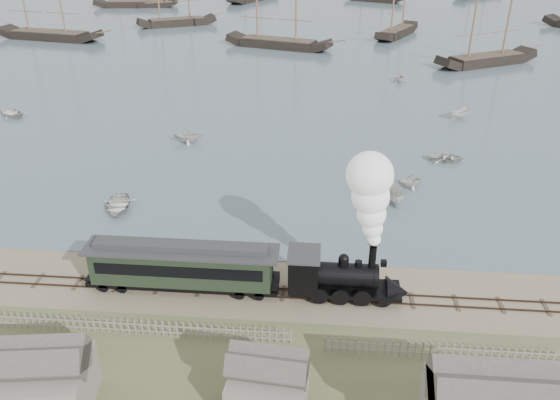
{
  "coord_description": "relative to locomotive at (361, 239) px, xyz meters",
  "views": [
    {
      "loc": [
        4.44,
        -32.89,
        23.81
      ],
      "look_at": [
        1.13,
        5.56,
        3.5
      ],
      "focal_mm": 35.0,
      "sensor_mm": 36.0,
      "label": 1
    }
  ],
  "objects": [
    {
      "name": "ground",
      "position": [
        -7.17,
        2.0,
        -4.8
      ],
      "size": [
        600.0,
        600.0,
        0.0
      ],
      "primitive_type": "plane",
      "color": "gray",
      "rests_on": "ground"
    },
    {
      "name": "rail_track",
      "position": [
        -7.17,
        0.0,
        -4.76
      ],
      "size": [
        120.0,
        1.8,
        0.16
      ],
      "color": "#36261D",
      "rests_on": "ground"
    },
    {
      "name": "picket_fence_west",
      "position": [
        -13.67,
        -5.0,
        -4.8
      ],
      "size": [
        19.0,
        0.1,
        1.2
      ],
      "primitive_type": null,
      "color": "slate",
      "rests_on": "ground"
    },
    {
      "name": "picket_fence_east",
      "position": [
        5.33,
        -5.5,
        -4.8
      ],
      "size": [
        15.0,
        0.1,
        1.2
      ],
      "primitive_type": null,
      "color": "slate",
      "rests_on": "ground"
    },
    {
      "name": "locomotive",
      "position": [
        0.0,
        0.0,
        0.0
      ],
      "size": [
        8.38,
        3.13,
        10.44
      ],
      "color": "black",
      "rests_on": "ground"
    },
    {
      "name": "passenger_coach",
      "position": [
        -12.25,
        -0.0,
        -2.72
      ],
      "size": [
        13.54,
        2.61,
        3.29
      ],
      "color": "black",
      "rests_on": "ground"
    },
    {
      "name": "beached_dinghy",
      "position": [
        -11.73,
        2.71,
        -4.35
      ],
      "size": [
        3.96,
        4.88,
        0.89
      ],
      "primitive_type": "imported",
      "rotation": [
        0.0,
        0.0,
        1.34
      ],
      "color": "silver",
      "rests_on": "ground"
    },
    {
      "name": "rowboat_0",
      "position": [
        -21.0,
        10.93,
        -4.29
      ],
      "size": [
        4.91,
        3.95,
        0.9
      ],
      "primitive_type": "imported",
      "rotation": [
        0.0,
        0.0,
        0.21
      ],
      "color": "silver",
      "rests_on": "harbor_water"
    },
    {
      "name": "rowboat_1",
      "position": [
        -18.57,
        27.72,
        -3.83
      ],
      "size": [
        3.25,
        3.68,
        1.81
      ],
      "primitive_type": "imported",
      "rotation": [
        0.0,
        0.0,
        1.66
      ],
      "color": "silver",
      "rests_on": "harbor_water"
    },
    {
      "name": "rowboat_2",
      "position": [
        3.9,
        14.81,
        -4.04
      ],
      "size": [
        3.76,
        1.73,
        1.4
      ],
      "primitive_type": "imported",
      "rotation": [
        0.0,
        0.0,
        3.24
      ],
      "color": "silver",
      "rests_on": "harbor_water"
    },
    {
      "name": "rowboat_3",
      "position": [
        10.52,
        24.69,
        -4.35
      ],
      "size": [
        2.99,
        3.97,
        0.78
      ],
      "primitive_type": "imported",
      "rotation": [
        0.0,
        0.0,
        1.49
      ],
      "color": "silver",
      "rests_on": "harbor_water"
    },
    {
      "name": "rowboat_4",
      "position": [
        5.86,
        18.05,
        -4.04
      ],
      "size": [
        3.18,
        3.36,
        1.4
      ],
      "primitive_type": "imported",
      "rotation": [
        0.0,
        0.0,
        5.14
      ],
      "color": "silver",
      "rests_on": "harbor_water"
    },
    {
      "name": "rowboat_5",
      "position": [
        14.77,
        38.99,
        -4.09
      ],
      "size": [
        3.02,
        3.45,
        1.3
      ],
      "primitive_type": "imported",
      "rotation": [
        0.0,
        0.0,
        2.21
      ],
      "color": "silver",
      "rests_on": "harbor_water"
    },
    {
      "name": "rowboat_6",
      "position": [
        -44.17,
        34.95,
        -4.3
      ],
      "size": [
        4.86,
        5.26,
        0.89
      ],
      "primitive_type": "imported",
      "rotation": [
        0.0,
        0.0,
        4.16
      ],
      "color": "silver",
      "rests_on": "harbor_water"
    },
    {
      "name": "rowboat_7",
      "position": [
        8.91,
        55.94,
        -3.95
      ],
      "size": [
        3.3,
        2.95,
        1.58
      ],
      "primitive_type": "imported",
      "rotation": [
        0.0,
        0.0,
        6.16
      ],
      "color": "silver",
      "rests_on": "harbor_water"
    },
    {
      "name": "schooner_4",
      "position": [
        25.34,
        68.65,
        5.26
      ],
      "size": [
        19.69,
        13.67,
        20.0
      ],
      "primitive_type": null,
      "rotation": [
        0.0,
        0.0,
        0.5
      ],
      "color": "black",
      "rests_on": "harbor_water"
    }
  ]
}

